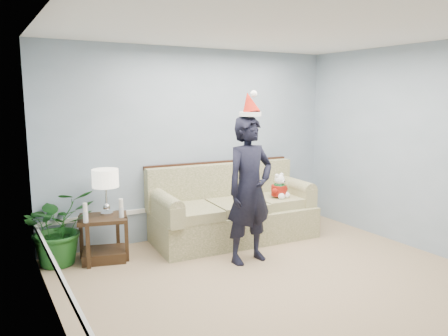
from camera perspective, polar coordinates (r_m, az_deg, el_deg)
room_shell at (r=4.29m, az=11.31°, el=0.16°), size 4.54×5.04×2.74m
wainscot_trim at (r=4.91m, az=-9.10°, el=-9.45°), size 4.49×4.99×0.06m
sofa at (r=6.29m, az=1.01°, el=-5.77°), size 2.36×1.14×1.07m
side_table at (r=5.70m, az=-15.41°, el=-9.43°), size 0.69×0.62×0.56m
table_lamp at (r=5.58m, az=-15.24°, el=-1.55°), size 0.32×0.32×0.58m
candle_pair at (r=5.43m, az=-15.45°, el=-5.45°), size 0.49×0.06×0.23m
houseplant at (r=5.68m, az=-20.80°, el=-7.20°), size 0.94×0.85×0.93m
man at (r=5.31m, az=3.35°, el=-2.88°), size 0.69×0.49×1.80m
santa_hat at (r=5.20m, az=3.37°, el=8.22°), size 0.30×0.33×0.31m
teddy_bear at (r=6.38m, az=7.25°, el=-2.72°), size 0.27×0.28×0.37m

